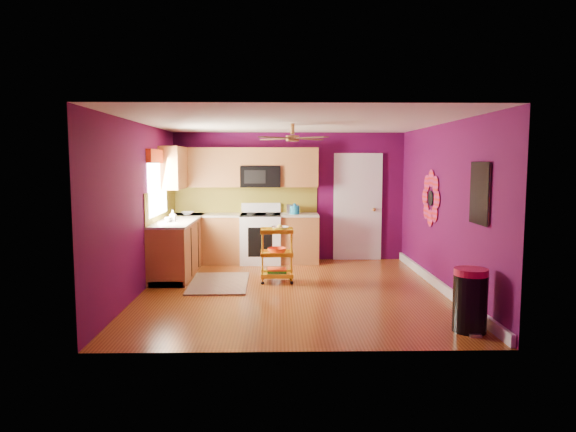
{
  "coord_description": "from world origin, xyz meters",
  "views": [
    {
      "loc": [
        -0.23,
        -7.55,
        1.92
      ],
      "look_at": [
        -0.06,
        0.4,
        1.09
      ],
      "focal_mm": 32.0,
      "sensor_mm": 36.0,
      "label": 1
    }
  ],
  "objects": [
    {
      "name": "trash_can",
      "position": [
        1.96,
        -1.9,
        0.36
      ],
      "size": [
        0.41,
        0.43,
        0.73
      ],
      "color": "black",
      "rests_on": "ground"
    },
    {
      "name": "counter_dish",
      "position": [
        -1.92,
        2.09,
        0.97
      ],
      "size": [
        0.24,
        0.24,
        0.06
      ],
      "primitive_type": "imported",
      "color": "white",
      "rests_on": "lower_cabinets"
    },
    {
      "name": "upper_cabinetry",
      "position": [
        -1.24,
        2.17,
        1.8
      ],
      "size": [
        2.8,
        2.3,
        1.26
      ],
      "color": "brown",
      "rests_on": "ground"
    },
    {
      "name": "ground",
      "position": [
        0.0,
        0.0,
        0.0
      ],
      "size": [
        5.0,
        5.0,
        0.0
      ],
      "primitive_type": "plane",
      "color": "brown",
      "rests_on": "ground"
    },
    {
      "name": "shag_rug",
      "position": [
        -1.16,
        0.46,
        0.01
      ],
      "size": [
        0.93,
        1.49,
        0.02
      ],
      "primitive_type": "cube",
      "rotation": [
        0.0,
        0.0,
        0.02
      ],
      "color": "#321910",
      "rests_on": "ground"
    },
    {
      "name": "electric_range",
      "position": [
        -0.55,
        2.17,
        0.48
      ],
      "size": [
        0.76,
        0.66,
        1.13
      ],
      "color": "white",
      "rests_on": "ground"
    },
    {
      "name": "panel_door",
      "position": [
        1.35,
        2.47,
        1.02
      ],
      "size": [
        0.95,
        0.11,
        2.15
      ],
      "color": "white",
      "rests_on": "ground"
    },
    {
      "name": "soap_bottle_b",
      "position": [
        -2.02,
        1.2,
        1.03
      ],
      "size": [
        0.13,
        0.13,
        0.17
      ],
      "primitive_type": "imported",
      "color": "white",
      "rests_on": "lower_cabinets"
    },
    {
      "name": "toaster",
      "position": [
        0.06,
        2.23,
        1.03
      ],
      "size": [
        0.22,
        0.15,
        0.18
      ],
      "primitive_type": "cube",
      "color": "beige",
      "rests_on": "lower_cabinets"
    },
    {
      "name": "counter_cup",
      "position": [
        -2.03,
        0.87,
        0.98
      ],
      "size": [
        0.11,
        0.11,
        0.09
      ],
      "primitive_type": "imported",
      "color": "white",
      "rests_on": "lower_cabinets"
    },
    {
      "name": "soap_bottle_a",
      "position": [
        -1.96,
        0.93,
        1.03
      ],
      "size": [
        0.08,
        0.08,
        0.18
      ],
      "primitive_type": "imported",
      "color": "#EA3F72",
      "rests_on": "lower_cabinets"
    },
    {
      "name": "lower_cabinets",
      "position": [
        -1.35,
        1.82,
        0.43
      ],
      "size": [
        2.81,
        2.31,
        0.94
      ],
      "color": "brown",
      "rests_on": "ground"
    },
    {
      "name": "teal_kettle",
      "position": [
        0.1,
        2.15,
        1.02
      ],
      "size": [
        0.18,
        0.18,
        0.21
      ],
      "color": "#14739C",
      "rests_on": "lower_cabinets"
    },
    {
      "name": "left_window",
      "position": [
        -2.22,
        1.05,
        1.74
      ],
      "size": [
        0.08,
        1.35,
        1.08
      ],
      "color": "white",
      "rests_on": "ground"
    },
    {
      "name": "room_envelope",
      "position": [
        0.03,
        0.0,
        1.63
      ],
      "size": [
        4.54,
        5.04,
        2.52
      ],
      "color": "#50093F",
      "rests_on": "ground"
    },
    {
      "name": "right_wall_art",
      "position": [
        2.23,
        -0.34,
        1.44
      ],
      "size": [
        0.04,
        2.74,
        1.04
      ],
      "color": "black",
      "rests_on": "ground"
    },
    {
      "name": "ceiling_fan",
      "position": [
        0.0,
        0.2,
        2.29
      ],
      "size": [
        1.01,
        1.01,
        0.26
      ],
      "color": "#BF8C3F",
      "rests_on": "ground"
    },
    {
      "name": "rolling_cart",
      "position": [
        -0.23,
        0.55,
        0.48
      ],
      "size": [
        0.52,
        0.38,
        0.94
      ],
      "color": "yellow",
      "rests_on": "ground"
    }
  ]
}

